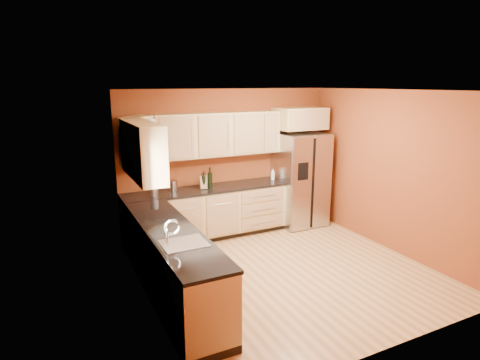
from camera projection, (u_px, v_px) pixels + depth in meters
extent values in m
plane|color=#9E733D|center=(285.00, 270.00, 5.92)|extent=(4.00, 4.00, 0.00)
plane|color=silver|center=(290.00, 90.00, 5.31)|extent=(4.00, 4.00, 0.00)
cube|color=maroon|center=(228.00, 161.00, 7.36)|extent=(4.00, 0.04, 2.60)
cube|color=maroon|center=(399.00, 231.00, 3.87)|extent=(4.00, 0.04, 2.60)
cube|color=maroon|center=(145.00, 204.00, 4.76)|extent=(0.04, 4.00, 2.60)
cube|color=maroon|center=(392.00, 172.00, 6.47)|extent=(0.04, 4.00, 2.60)
cube|color=tan|center=(207.00, 214.00, 7.07)|extent=(2.90, 0.60, 0.88)
cube|color=tan|center=(172.00, 265.00, 5.09)|extent=(0.60, 2.80, 0.88)
cube|color=black|center=(207.00, 189.00, 6.95)|extent=(2.90, 0.62, 0.04)
cube|color=black|center=(171.00, 231.00, 4.99)|extent=(0.62, 2.80, 0.04)
cube|color=tan|center=(219.00, 134.00, 6.99)|extent=(2.30, 0.33, 0.75)
cube|color=tan|center=(142.00, 150.00, 5.34)|extent=(0.33, 1.35, 0.75)
cube|color=tan|center=(139.00, 140.00, 6.23)|extent=(0.67, 0.67, 0.75)
cube|color=tan|center=(300.00, 118.00, 7.50)|extent=(0.92, 0.60, 0.40)
cube|color=silver|center=(300.00, 179.00, 7.71)|extent=(0.90, 0.75, 1.78)
cube|color=white|center=(156.00, 193.00, 4.27)|extent=(0.03, 0.90, 1.00)
cylinder|color=silver|center=(154.00, 189.00, 6.47)|extent=(0.17, 0.17, 0.22)
cylinder|color=silver|center=(174.00, 186.00, 6.72)|extent=(0.12, 0.12, 0.18)
cube|color=#A57950|center=(203.00, 182.00, 6.89)|extent=(0.13, 0.12, 0.23)
cylinder|color=white|center=(273.00, 174.00, 7.53)|extent=(0.09, 0.09, 0.20)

